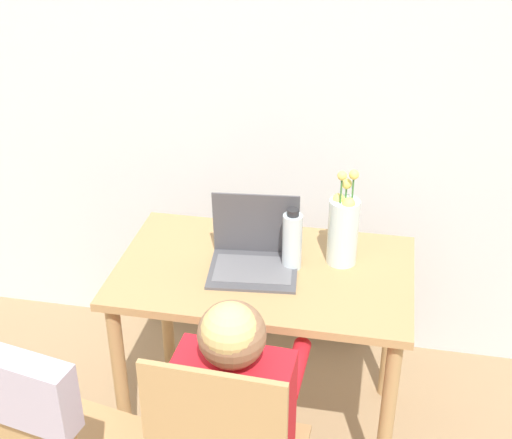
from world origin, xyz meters
The scene contains 7 objects.
wall_back centered at (0.00, 2.23, 1.25)m, with size 6.40×0.05×2.50m.
dining_table centered at (0.19, 1.61, 0.62)m, with size 1.03×0.63×0.73m.
chair_spare centered at (-0.31, 0.86, 0.63)m, with size 0.47×0.50×0.95m.
person_seated centered at (0.21, 1.07, 0.63)m, with size 0.35×0.43×1.01m.
laptop centered at (0.15, 1.63, 0.79)m, with size 0.33×0.28×0.25m.
flower_vase centered at (0.45, 1.71, 0.87)m, with size 0.11×0.11×0.36m.
water_bottle centered at (0.28, 1.64, 0.84)m, with size 0.07×0.07×0.23m.
Camera 1 is at (0.56, -0.43, 2.10)m, focal length 50.00 mm.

